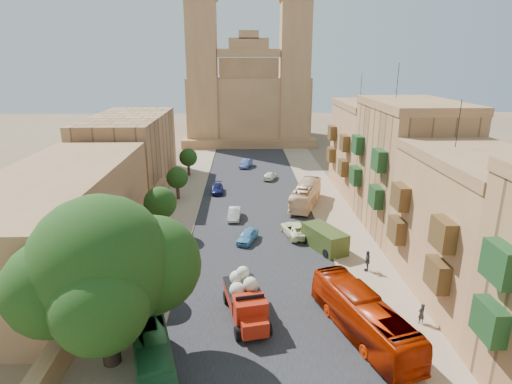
{
  "coord_description": "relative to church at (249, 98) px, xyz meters",
  "views": [
    {
      "loc": [
        -1.39,
        -18.17,
        17.79
      ],
      "look_at": [
        0.0,
        26.0,
        4.0
      ],
      "focal_mm": 30.0,
      "sensor_mm": 36.0,
      "label": 1
    }
  ],
  "objects": [
    {
      "name": "road_surface",
      "position": [
        0.0,
        -48.61,
        -9.51
      ],
      "size": [
        14.0,
        140.0,
        0.01
      ],
      "primitive_type": "cube",
      "color": "black",
      "rests_on": "ground"
    },
    {
      "name": "sidewalk_east",
      "position": [
        9.5,
        -48.61,
        -9.51
      ],
      "size": [
        5.0,
        140.0,
        0.01
      ],
      "primitive_type": "cube",
      "color": "#967D62",
      "rests_on": "ground"
    },
    {
      "name": "sidewalk_west",
      "position": [
        -9.5,
        -48.61,
        -9.51
      ],
      "size": [
        5.0,
        140.0,
        0.01
      ],
      "primitive_type": "cube",
      "color": "#967D62",
      "rests_on": "ground"
    },
    {
      "name": "kerb_east",
      "position": [
        7.0,
        -48.61,
        -9.46
      ],
      "size": [
        0.25,
        140.0,
        0.12
      ],
      "primitive_type": "cube",
      "color": "#967D62",
      "rests_on": "ground"
    },
    {
      "name": "kerb_west",
      "position": [
        -7.0,
        -48.61,
        -9.46
      ],
      "size": [
        0.25,
        140.0,
        0.12
      ],
      "primitive_type": "cube",
      "color": "#967D62",
      "rests_on": "ground"
    },
    {
      "name": "townhouse_b",
      "position": [
        15.95,
        -67.61,
        -3.86
      ],
      "size": [
        9.0,
        14.0,
        14.9
      ],
      "color": "#A07248",
      "rests_on": "ground"
    },
    {
      "name": "townhouse_c",
      "position": [
        15.95,
        -53.61,
        -2.61
      ],
      "size": [
        9.0,
        14.0,
        17.4
      ],
      "color": "#AB794D",
      "rests_on": "ground"
    },
    {
      "name": "townhouse_d",
      "position": [
        15.95,
        -39.61,
        -3.36
      ],
      "size": [
        9.0,
        14.0,
        15.9
      ],
      "color": "#A07248",
      "rests_on": "ground"
    },
    {
      "name": "west_wall",
      "position": [
        -12.5,
        -58.61,
        -8.62
      ],
      "size": [
        1.0,
        40.0,
        1.8
      ],
      "primitive_type": "cube",
      "color": "#A07248",
      "rests_on": "ground"
    },
    {
      "name": "west_building_low",
      "position": [
        -18.0,
        -60.61,
        -5.32
      ],
      "size": [
        10.0,
        28.0,
        8.4
      ],
      "primitive_type": "cube",
      "color": "olive",
      "rests_on": "ground"
    },
    {
      "name": "west_building_mid",
      "position": [
        -18.0,
        -34.61,
        -4.52
      ],
      "size": [
        10.0,
        22.0,
        10.0
      ],
      "primitive_type": "cube",
      "color": "#AB794D",
      "rests_on": "ground"
    },
    {
      "name": "church",
      "position": [
        0.0,
        0.0,
        0.0
      ],
      "size": [
        28.0,
        22.5,
        36.3
      ],
      "color": "#A07248",
      "rests_on": "ground"
    },
    {
      "name": "ficus_tree",
      "position": [
        -9.41,
        -74.61,
        -3.2
      ],
      "size": [
        10.68,
        9.83,
        10.68
      ],
      "color": "#34231A",
      "rests_on": "ground"
    },
    {
      "name": "street_tree_a",
      "position": [
        -10.0,
        -66.61,
        -5.94
      ],
      "size": [
        3.47,
        3.47,
        5.33
      ],
      "color": "#34231A",
      "rests_on": "ground"
    },
    {
      "name": "street_tree_b",
      "position": [
        -10.0,
        -54.61,
        -6.01
      ],
      "size": [
        3.4,
        3.4,
        5.23
      ],
      "color": "#34231A",
      "rests_on": "ground"
    },
    {
      "name": "street_tree_c",
      "position": [
        -10.0,
        -42.61,
        -6.61
      ],
      "size": [
        2.83,
        2.83,
        4.36
      ],
      "color": "#34231A",
      "rests_on": "ground"
    },
    {
      "name": "street_tree_d",
      "position": [
        -10.0,
        -30.61,
        -6.6
      ],
      "size": [
        2.84,
        2.84,
        4.37
      ],
      "color": "#34231A",
      "rests_on": "ground"
    },
    {
      "name": "red_truck",
      "position": [
        -1.28,
        -70.15,
        -7.93
      ],
      "size": [
        3.51,
        6.47,
        3.6
      ],
      "color": "#A91F0D",
      "rests_on": "ground"
    },
    {
      "name": "olive_pickup",
      "position": [
        6.5,
        -58.61,
        -8.5
      ],
      "size": [
        4.11,
        5.51,
        2.09
      ],
      "color": "#36461A",
      "rests_on": "ground"
    },
    {
      "name": "bus_green_north",
      "position": [
        -6.5,
        -76.53,
        -8.3
      ],
      "size": [
        4.44,
        8.98,
        2.44
      ],
      "primitive_type": "imported",
      "rotation": [
        0.0,
        0.0,
        0.29
      ],
      "color": "#226030",
      "rests_on": "ground"
    },
    {
      "name": "bus_red_east",
      "position": [
        6.5,
        -72.41,
        -8.06
      ],
      "size": [
        5.42,
        10.72,
        2.92
      ],
      "primitive_type": "imported",
      "rotation": [
        0.0,
        0.0,
        3.44
      ],
      "color": "#A51D00",
      "rests_on": "ground"
    },
    {
      "name": "bus_cream_east",
      "position": [
        6.5,
        -45.63,
        -8.12
      ],
      "size": [
        5.42,
        10.24,
        2.79
      ],
      "primitive_type": "imported",
      "rotation": [
        0.0,
        0.0,
        2.82
      ],
      "color": "beige",
      "rests_on": "ground"
    },
    {
      "name": "car_blue_a",
      "position": [
        -1.0,
        -56.72,
        -8.9
      ],
      "size": [
        2.6,
        3.88,
        1.23
      ],
      "primitive_type": "imported",
      "rotation": [
        0.0,
        0.0,
        -0.35
      ],
      "color": "#4D97C8",
      "rests_on": "ground"
    },
    {
      "name": "car_white_a",
      "position": [
        -2.44,
        -50.17,
        -8.89
      ],
      "size": [
        1.57,
        3.87,
        1.25
      ],
      "primitive_type": "imported",
      "rotation": [
        0.0,
        0.0,
        -0.07
      ],
      "color": "silver",
      "rests_on": "ground"
    },
    {
      "name": "car_cream",
      "position": [
        4.05,
        -55.28,
        -8.84
      ],
      "size": [
        3.3,
        5.24,
        1.35
      ],
      "primitive_type": "imported",
      "rotation": [
        0.0,
        0.0,
        3.37
      ],
      "color": "#FFFDC5",
      "rests_on": "ground"
    },
    {
      "name": "car_dkblue",
      "position": [
        -5.0,
        -39.96,
        -8.93
      ],
      "size": [
        1.85,
        4.14,
        1.18
      ],
      "primitive_type": "imported",
      "rotation": [
        0.0,
        0.0,
        0.05
      ],
      "color": "#101544",
      "rests_on": "ground"
    },
    {
      "name": "car_white_b",
      "position": [
        2.78,
        -33.28,
        -8.9
      ],
      "size": [
        2.61,
        3.87,
        1.22
      ],
      "primitive_type": "imported",
      "rotation": [
        0.0,
        0.0,
        2.78
      ],
      "color": "white",
      "rests_on": "ground"
    },
    {
      "name": "car_blue_b",
      "position": [
        -0.89,
        -25.34,
        -8.84
      ],
      "size": [
        2.49,
        4.31,
        1.34
      ],
      "primitive_type": "imported",
      "rotation": [
        0.0,
        0.0,
        -0.28
      ],
      "color": "#3E559C",
      "rests_on": "ground"
    },
    {
      "name": "pedestrian_a",
      "position": [
        11.0,
        -71.17,
        -8.74
      ],
      "size": [
        0.66,
        0.56,
        1.54
      ],
      "primitive_type": "imported",
      "rotation": [
        0.0,
        0.0,
        3.53
      ],
      "color": "#2D2A2F",
      "rests_on": "ground"
    },
    {
      "name": "pedestrian_c",
      "position": [
        9.4,
        -63.32,
        -8.57
      ],
      "size": [
        0.72,
        1.19,
        1.89
      ],
      "primitive_type": "imported",
      "rotation": [
        0.0,
        0.0,
        4.47
      ],
      "color": "#373738",
      "rests_on": "ground"
    }
  ]
}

